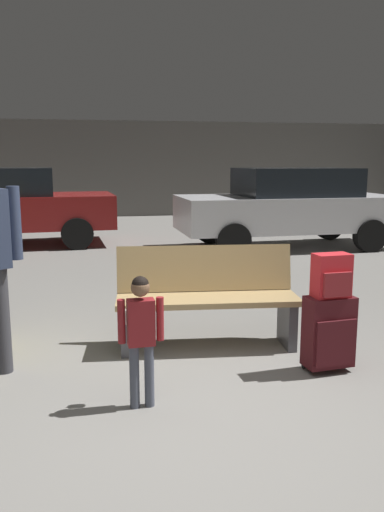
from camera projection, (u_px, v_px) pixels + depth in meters
ground_plane at (140, 286)px, 7.17m from camera, size 18.00×18.00×0.10m
garage_back_wall at (112, 169)px, 15.48m from camera, size 18.00×0.12×2.80m
bench at (207, 298)px, 4.68m from camera, size 1.64×0.67×0.89m
suitcase at (329, 332)px, 4.12m from camera, size 0.40×0.27×0.60m
backpack_bright at (332, 276)px, 4.03m from camera, size 0.29×0.21×0.34m
child at (141, 328)px, 3.47m from camera, size 0.31×0.18×0.91m
parked_car_far at (4, 205)px, 10.15m from camera, size 4.21×2.02×1.51m
parked_car_near at (289, 206)px, 9.96m from camera, size 4.15×1.90×1.51m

